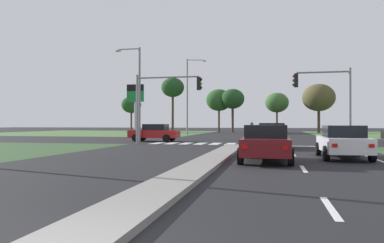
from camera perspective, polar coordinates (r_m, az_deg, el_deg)
The scene contains 34 objects.
ground_plane at distance 33.58m, azimuth 7.95°, elevation -2.96°, with size 200.00×200.00×0.00m, color black.
grass_verge_far_left at distance 64.37m, azimuth -13.60°, elevation -1.68°, with size 35.00×35.00×0.01m, color #476B38.
median_island_near at distance 14.74m, azimuth 2.52°, elevation -6.10°, with size 1.20×22.00×0.14m, color gray.
median_island_far at distance 58.53m, azimuth 9.74°, elevation -1.75°, with size 1.20×36.00×0.14m, color #ADA89E.
lane_dash_near at distance 7.50m, azimuth 20.38°, elevation -12.25°, with size 0.14×2.00×0.01m, color silver.
lane_dash_second at distance 13.39m, azimuth 16.67°, elevation -6.96°, with size 0.14×2.00×0.01m, color silver.
lane_dash_third at distance 19.35m, azimuth 15.26°, elevation -4.90°, with size 0.14×2.00×0.01m, color silver.
lane_dash_fourth at distance 25.33m, azimuth 14.52°, elevation -3.81°, with size 0.14×2.00×0.01m, color silver.
lane_dash_fifth at distance 31.32m, azimuth 14.07°, elevation -3.14°, with size 0.14×2.00×0.01m, color silver.
stop_bar_near at distance 26.54m, azimuth 15.07°, elevation -3.65°, with size 6.40×0.50×0.01m, color silver.
crosswalk_bar_near at distance 29.65m, azimuth -5.25°, elevation -3.30°, with size 0.70×2.80×0.01m, color silver.
crosswalk_bar_second at distance 29.33m, azimuth -3.10°, elevation -3.34°, with size 0.70×2.80×0.01m, color silver.
crosswalk_bar_third at distance 29.05m, azimuth -0.91°, elevation -3.37°, with size 0.70×2.80×0.01m, color silver.
crosswalk_bar_fourth at distance 28.81m, azimuth 1.32°, elevation -3.39°, with size 0.70×2.80×0.01m, color silver.
crosswalk_bar_fifth at distance 28.62m, azimuth 3.59°, elevation -3.41°, with size 0.70×2.80×0.01m, color silver.
crosswalk_bar_sixth at distance 28.47m, azimuth 5.88°, elevation -3.43°, with size 0.70×2.80×0.01m, color silver.
crosswalk_bar_seventh at distance 28.37m, azimuth 8.19°, elevation -3.44°, with size 0.70×2.80×0.01m, color silver.
crosswalk_bar_eighth at distance 28.31m, azimuth 10.52°, elevation -3.44°, with size 0.70×2.80×0.01m, color silver.
car_navy_near at distance 24.30m, azimuth 12.09°, elevation -2.07°, with size 1.95×4.45×1.58m.
car_maroon_second at distance 15.59m, azimuth 11.23°, elevation -3.20°, with size 2.07×4.46×1.50m.
car_white_third at distance 17.93m, azimuth 22.05°, elevation -2.85°, with size 1.99×4.38×1.47m.
car_red_fourth at distance 32.75m, azimuth -5.75°, elevation -1.68°, with size 4.32×2.01×1.51m.
traffic_signal_near_left at distance 28.14m, azimuth -4.67°, elevation 4.00°, with size 5.14×0.32×5.27m.
traffic_signal_near_right at distance 27.20m, azimuth 20.10°, elevation 4.10°, with size 3.86×0.32×5.33m.
street_lamp_second at distance 32.09m, azimuth -8.39°, elevation 5.01°, with size 2.30×0.28×8.01m.
street_lamp_third at distance 49.49m, azimuth -0.50°, elevation 4.40°, with size 2.57×0.90×10.08m.
pedestrian_at_median at distance 42.84m, azimuth 9.11°, elevation -0.86°, with size 0.34×0.34×1.66m.
fuel_price_totem at distance 39.21m, azimuth -8.65°, elevation 3.41°, with size 1.80×0.24×5.61m.
treeline_near at distance 69.33m, azimuth -9.25°, elevation 2.52°, with size 3.61×3.61×6.53m.
treeline_second at distance 64.95m, azimuth -2.96°, elevation 5.16°, with size 3.97×3.97×9.51m.
treeline_third at distance 66.47m, azimuth 4.14°, elevation 3.26°, with size 4.54×4.54×7.64m.
treeline_fourth at distance 64.80m, azimuth 6.23°, elevation 3.42°, with size 4.03×4.03×7.52m.
treeline_fifth at distance 66.84m, azimuth 12.84°, elevation 2.82°, with size 4.08×4.08×6.94m.
treeline_sixth at distance 65.58m, azimuth 18.79°, elevation 3.46°, with size 5.35×5.35×8.14m.
Camera 1 is at (2.45, -3.46, 1.56)m, focal length 34.91 mm.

